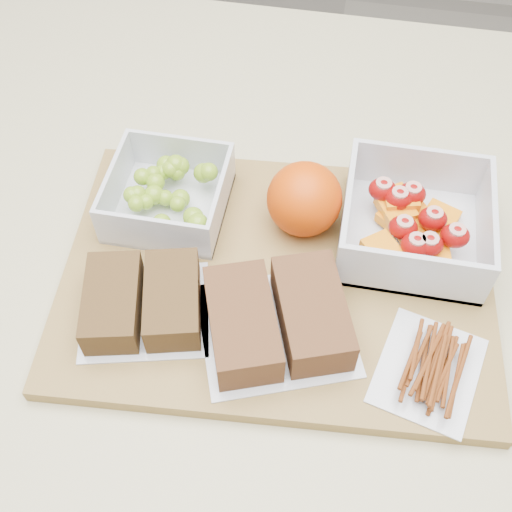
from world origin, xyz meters
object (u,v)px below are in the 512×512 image
object	(u,v)px
orange	(304,199)
sandwich_bag_center	(277,319)
sandwich_bag_left	(143,302)
grape_container	(169,194)
cutting_board	(277,277)
fruit_container	(413,224)
pretzel_bag	(430,365)

from	to	relation	value
orange	sandwich_bag_center	xyz separation A→B (m)	(-0.01, -0.13, -0.02)
orange	sandwich_bag_left	distance (m)	0.19
orange	sandwich_bag_left	xyz separation A→B (m)	(-0.13, -0.13, -0.02)
grape_container	sandwich_bag_center	size ratio (longest dim) A/B	0.68
cutting_board	orange	bearing A→B (deg)	72.54
fruit_container	pretzel_bag	bearing A→B (deg)	-81.01
cutting_board	pretzel_bag	size ratio (longest dim) A/B	3.48
fruit_container	sandwich_bag_center	xyz separation A→B (m)	(-0.12, -0.13, -0.00)
orange	fruit_container	bearing A→B (deg)	0.16
grape_container	orange	world-z (taller)	orange
grape_container	sandwich_bag_center	bearing A→B (deg)	-43.38
grape_container	sandwich_bag_left	size ratio (longest dim) A/B	0.84
sandwich_bag_center	fruit_container	bearing A→B (deg)	48.56
cutting_board	fruit_container	world-z (taller)	fruit_container
grape_container	sandwich_bag_center	world-z (taller)	grape_container
sandwich_bag_left	pretzel_bag	world-z (taller)	sandwich_bag_left
cutting_board	orange	size ratio (longest dim) A/B	5.54
cutting_board	sandwich_bag_left	bearing A→B (deg)	-154.40
pretzel_bag	fruit_container	bearing A→B (deg)	98.99
fruit_container	sandwich_bag_center	size ratio (longest dim) A/B	0.83
fruit_container	sandwich_bag_left	distance (m)	0.27
orange	sandwich_bag_left	bearing A→B (deg)	-134.38
fruit_container	pretzel_bag	xyz separation A→B (m)	(0.02, -0.15, -0.01)
orange	pretzel_bag	distance (m)	0.20
cutting_board	grape_container	distance (m)	0.14
sandwich_bag_center	pretzel_bag	size ratio (longest dim) A/B	1.42
grape_container	sandwich_bag_center	distance (m)	0.18
sandwich_bag_center	pretzel_bag	xyz separation A→B (m)	(0.14, -0.02, -0.01)
sandwich_bag_center	sandwich_bag_left	bearing A→B (deg)	-178.76
cutting_board	pretzel_bag	xyz separation A→B (m)	(0.15, -0.08, 0.02)
fruit_container	orange	world-z (taller)	orange
orange	pretzel_bag	size ratio (longest dim) A/B	0.63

